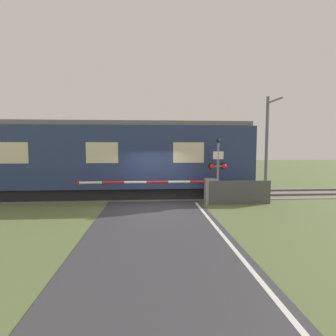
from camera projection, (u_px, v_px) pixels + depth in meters
ground_plane at (155, 209)px, 11.32m from camera, size 80.00×80.00×0.00m
track_bed at (154, 195)px, 14.38m from camera, size 36.00×3.20×0.13m
train at (107, 159)px, 14.04m from camera, size 15.14×3.09×3.95m
crossing_barrier at (199, 189)px, 12.25m from camera, size 6.46×0.44×1.19m
signal_post at (218, 167)px, 12.15m from camera, size 0.86×0.26×3.04m
catenary_pole at (267, 140)px, 16.83m from camera, size 0.20×1.90×5.86m
roadside_fence at (240, 192)px, 12.16m from camera, size 2.92×0.06×1.10m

